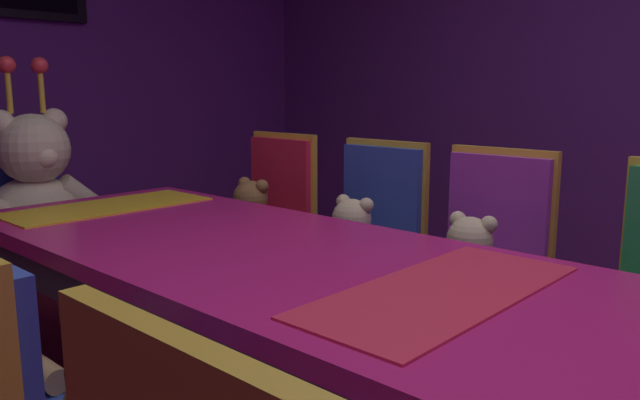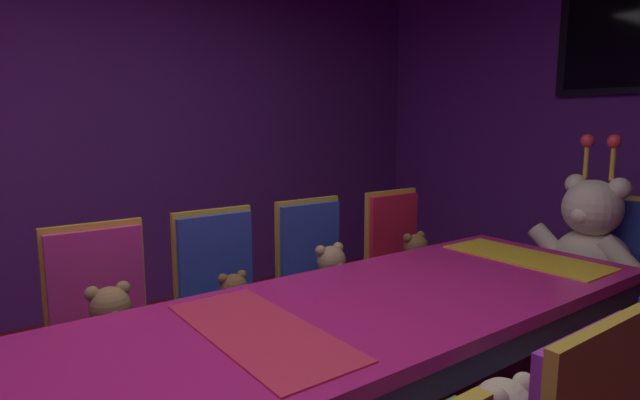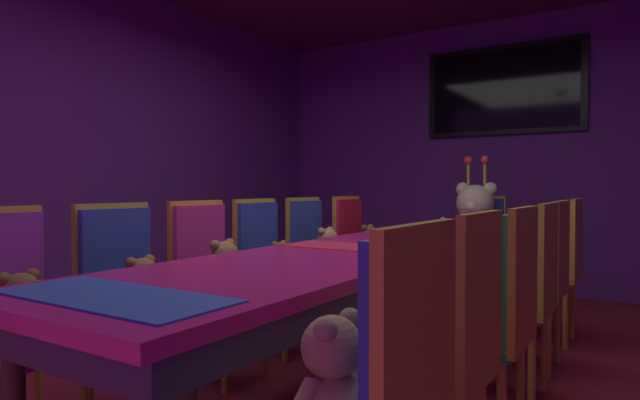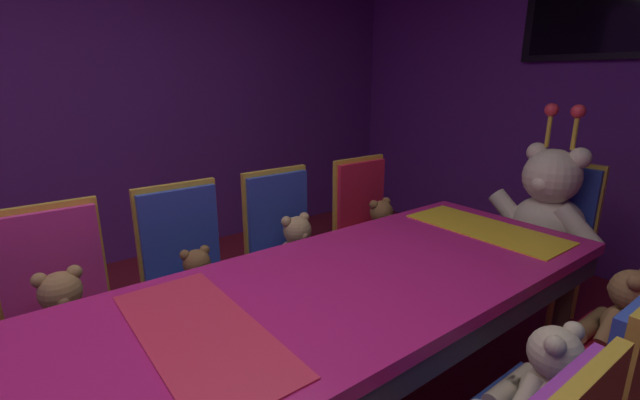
% 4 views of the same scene
% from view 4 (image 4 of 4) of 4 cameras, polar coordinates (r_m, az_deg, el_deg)
% --- Properties ---
extents(wall_back, '(5.20, 0.12, 2.80)m').
position_cam_4_polar(wall_back, '(3.77, 36.22, 11.79)').
color(wall_back, '#59267F').
rests_on(wall_back, ground_plane).
extents(wall_left, '(0.12, 6.40, 2.80)m').
position_cam_4_polar(wall_left, '(3.73, -32.15, 12.40)').
color(wall_left, '#59267F').
rests_on(wall_left, ground_plane).
extents(banquet_table, '(0.90, 3.54, 0.75)m').
position_cam_4_polar(banquet_table, '(1.44, -15.31, -19.42)').
color(banquet_table, '#C61E72').
rests_on(banquet_table, ground_plane).
extents(chair_left_2, '(0.42, 0.41, 0.98)m').
position_cam_4_polar(chair_left_2, '(2.12, -31.37, -11.08)').
color(chair_left_2, '#CC338C').
rests_on(chair_left_2, ground_plane).
extents(teddy_left_2, '(0.26, 0.33, 0.31)m').
position_cam_4_polar(teddy_left_2, '(1.99, -30.83, -12.85)').
color(teddy_left_2, '#9E7247').
rests_on(teddy_left_2, chair_left_2).
extents(chair_left_3, '(0.42, 0.41, 0.98)m').
position_cam_4_polar(chair_left_3, '(2.24, -17.28, -7.99)').
color(chair_left_3, '#2D47B2').
rests_on(chair_left_3, ground_plane).
extents(teddy_left_3, '(0.21, 0.27, 0.26)m').
position_cam_4_polar(teddy_left_3, '(2.13, -15.85, -9.97)').
color(teddy_left_3, brown).
rests_on(teddy_left_3, chair_left_3).
extents(chair_left_4, '(0.42, 0.41, 0.98)m').
position_cam_4_polar(chair_left_4, '(2.46, -4.86, -5.07)').
color(chair_left_4, '#2D47B2').
rests_on(chair_left_4, ground_plane).
extents(teddy_left_4, '(0.25, 0.33, 0.31)m').
position_cam_4_polar(teddy_left_4, '(2.35, -2.92, -6.21)').
color(teddy_left_4, tan).
rests_on(teddy_left_4, chair_left_4).
extents(chair_left_5, '(0.42, 0.41, 0.98)m').
position_cam_4_polar(chair_left_5, '(2.81, 6.09, -2.42)').
color(chair_left_5, red).
rests_on(chair_left_5, ground_plane).
extents(teddy_left_5, '(0.24, 0.31, 0.29)m').
position_cam_4_polar(teddy_left_5, '(2.72, 8.18, -3.41)').
color(teddy_left_5, brown).
rests_on(teddy_left_5, chair_left_5).
extents(teddy_right_4, '(0.26, 0.34, 0.32)m').
position_cam_4_polar(teddy_right_4, '(1.58, 28.14, -20.21)').
color(teddy_right_4, beige).
rests_on(teddy_right_4, chair_right_4).
extents(teddy_right_5, '(0.27, 0.35, 0.33)m').
position_cam_4_polar(teddy_right_5, '(2.09, 35.61, -12.15)').
color(teddy_right_5, olive).
rests_on(teddy_right_5, chair_right_5).
extents(throne_chair, '(0.41, 0.42, 0.98)m').
position_cam_4_polar(throne_chair, '(3.06, 28.88, -2.81)').
color(throne_chair, '#2D47B2').
rests_on(throne_chair, ground_plane).
extents(king_teddy_bear, '(0.68, 0.53, 0.88)m').
position_cam_4_polar(king_teddy_bear, '(2.87, 27.87, -0.83)').
color(king_teddy_bear, beige).
rests_on(king_teddy_bear, throne_chair).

